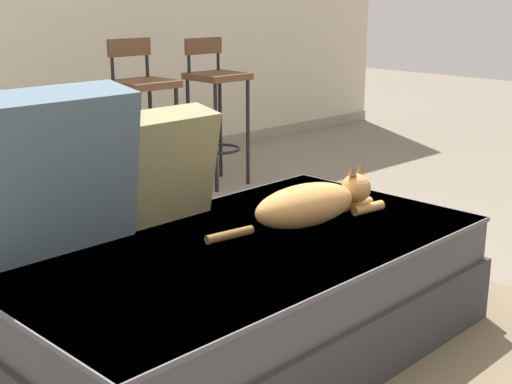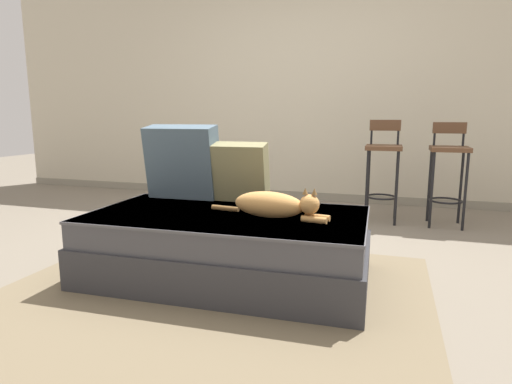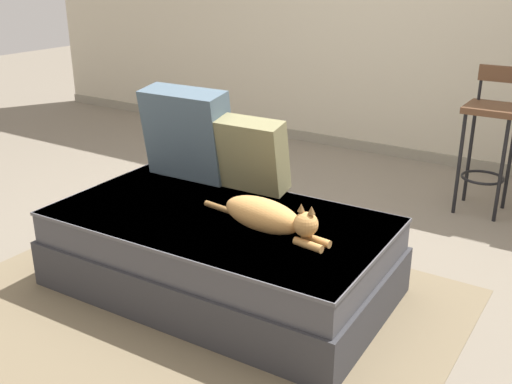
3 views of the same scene
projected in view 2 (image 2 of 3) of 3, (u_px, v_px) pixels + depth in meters
ground_plane at (249, 257)px, 3.00m from camera, size 16.00×16.00×0.00m
wall_back_panel at (311, 87)px, 4.89m from camera, size 8.00×0.10×2.60m
wall_baseboard_trim at (307, 196)px, 5.06m from camera, size 8.00×0.02×0.09m
area_rug at (208, 296)px, 2.34m from camera, size 2.36×2.03×0.01m
couch at (227, 245)px, 2.59m from camera, size 1.69×0.98×0.40m
throw_pillow_corner at (183, 162)px, 2.98m from camera, size 0.50×0.26×0.51m
throw_pillow_middle at (239, 172)px, 2.88m from camera, size 0.39×0.22×0.40m
cat at (274, 205)px, 2.43m from camera, size 0.74×0.22×0.19m
bar_stool_near_window at (383, 161)px, 3.94m from camera, size 0.32×0.32×0.94m
bar_stool_by_doorway at (448, 164)px, 3.78m from camera, size 0.32×0.32×0.92m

